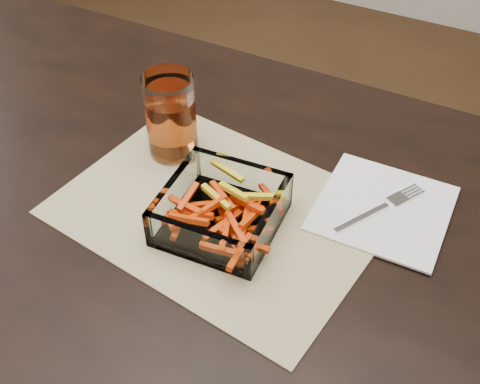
% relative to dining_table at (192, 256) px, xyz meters
% --- Properties ---
extents(dining_table, '(1.60, 0.90, 0.75)m').
position_rel_dining_table_xyz_m(dining_table, '(0.00, 0.00, 0.00)').
color(dining_table, black).
rests_on(dining_table, ground).
extents(placemat, '(0.49, 0.38, 0.00)m').
position_rel_dining_table_xyz_m(placemat, '(0.03, 0.03, 0.09)').
color(placemat, tan).
rests_on(placemat, dining_table).
extents(glass_bowl, '(0.17, 0.17, 0.06)m').
position_rel_dining_table_xyz_m(glass_bowl, '(0.05, 0.01, 0.12)').
color(glass_bowl, white).
rests_on(glass_bowl, placemat).
extents(tumbler, '(0.08, 0.08, 0.14)m').
position_rel_dining_table_xyz_m(tumbler, '(-0.10, 0.12, 0.16)').
color(tumbler, white).
rests_on(tumbler, placemat).
extents(napkin, '(0.19, 0.19, 0.00)m').
position_rel_dining_table_xyz_m(napkin, '(0.25, 0.14, 0.09)').
color(napkin, white).
rests_on(napkin, placemat).
extents(fork, '(0.09, 0.15, 0.00)m').
position_rel_dining_table_xyz_m(fork, '(0.25, 0.14, 0.10)').
color(fork, silver).
rests_on(fork, napkin).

